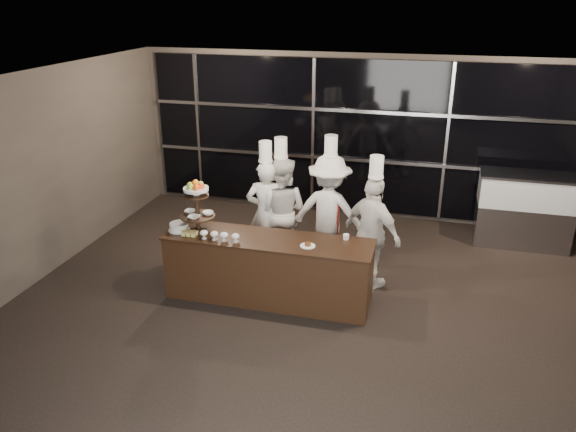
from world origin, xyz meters
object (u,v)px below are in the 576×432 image
(buffet_counter, at_px, (268,269))
(display_stand, at_px, (197,203))
(display_case, at_px, (525,206))
(chef_b, at_px, (281,210))
(chef_a, at_px, (266,212))
(chef_d, at_px, (372,232))
(chef_c, at_px, (329,212))
(layer_cake, at_px, (179,227))

(buffet_counter, distance_m, display_stand, 1.33)
(display_stand, relative_size, display_case, 0.49)
(buffet_counter, distance_m, chef_b, 1.25)
(chef_a, bearing_deg, display_stand, -121.85)
(chef_d, bearing_deg, display_stand, -162.23)
(display_case, xyz_separation_m, chef_c, (-2.98, -1.63, 0.21))
(layer_cake, bearing_deg, display_case, 30.80)
(layer_cake, bearing_deg, chef_a, 50.24)
(chef_a, relative_size, chef_d, 1.01)
(chef_c, bearing_deg, buffet_counter, -116.27)
(chef_c, bearing_deg, layer_cake, -145.88)
(layer_cake, bearing_deg, chef_b, 47.64)
(chef_d, bearing_deg, chef_b, 163.28)
(buffet_counter, bearing_deg, chef_d, 29.44)
(buffet_counter, bearing_deg, chef_b, 96.93)
(buffet_counter, height_order, layer_cake, layer_cake)
(layer_cake, height_order, display_case, display_case)
(chef_d, bearing_deg, display_case, 42.77)
(chef_c, bearing_deg, chef_a, -170.60)
(display_case, relative_size, chef_a, 0.77)
(buffet_counter, distance_m, display_case, 4.58)
(buffet_counter, distance_m, chef_d, 1.56)
(chef_a, height_order, chef_d, chef_a)
(buffet_counter, bearing_deg, layer_cake, -177.74)
(display_stand, xyz_separation_m, layer_cake, (-0.26, -0.05, -0.37))
(chef_b, height_order, chef_d, chef_b)
(buffet_counter, xyz_separation_m, chef_c, (0.60, 1.21, 0.43))
(buffet_counter, bearing_deg, chef_c, 63.73)
(chef_b, relative_size, chef_d, 1.03)
(display_stand, relative_size, chef_b, 0.37)
(display_stand, height_order, display_case, display_stand)
(display_stand, bearing_deg, buffet_counter, 0.01)
(display_stand, distance_m, chef_b, 1.53)
(buffet_counter, height_order, chef_c, chef_c)
(chef_a, bearing_deg, chef_c, 9.40)
(chef_a, height_order, chef_c, chef_c)
(chef_b, bearing_deg, chef_c, 2.56)
(layer_cake, xyz_separation_m, chef_b, (1.12, 1.23, -0.11))
(chef_b, xyz_separation_m, chef_d, (1.46, -0.44, -0.02))
(chef_c, distance_m, chef_d, 0.86)
(display_stand, xyz_separation_m, chef_b, (0.86, 1.18, -0.47))
(display_case, height_order, chef_b, chef_b)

